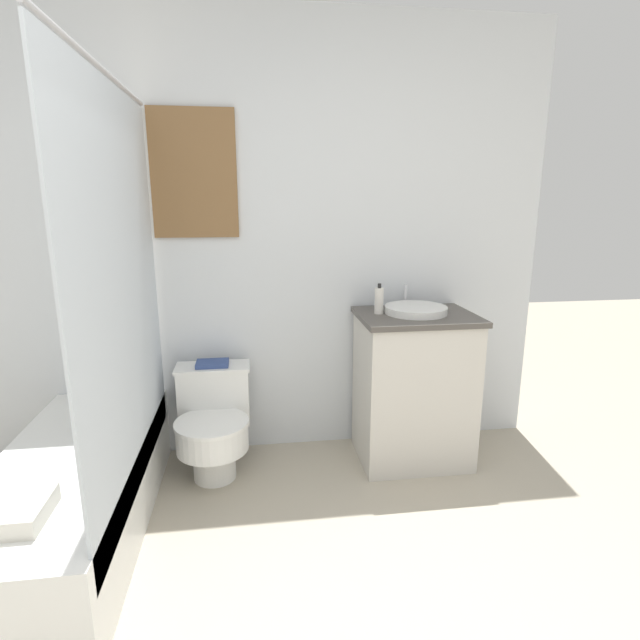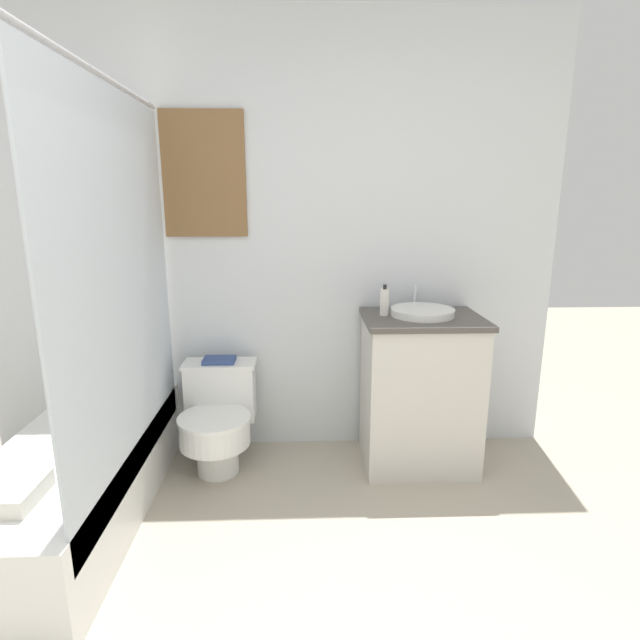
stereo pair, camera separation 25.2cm
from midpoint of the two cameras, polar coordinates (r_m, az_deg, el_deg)
wall_back at (r=2.92m, az=-3.62°, el=8.88°), size 3.37×0.07×2.50m
shower_area at (r=2.63m, az=-23.38°, el=-15.48°), size 0.61×1.51×1.98m
toilet at (r=2.90m, az=-9.13°, el=-10.89°), size 0.41×0.54×0.58m
vanity at (r=2.93m, az=13.74°, el=-7.95°), size 0.65×0.51×0.88m
sink at (r=2.82m, az=14.14°, el=0.89°), size 0.35×0.38×0.13m
soap_bottle at (r=2.78m, az=9.97°, el=2.04°), size 0.05×0.05×0.17m
book_on_tank at (r=2.91m, az=-9.04°, el=-4.59°), size 0.18×0.13×0.02m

